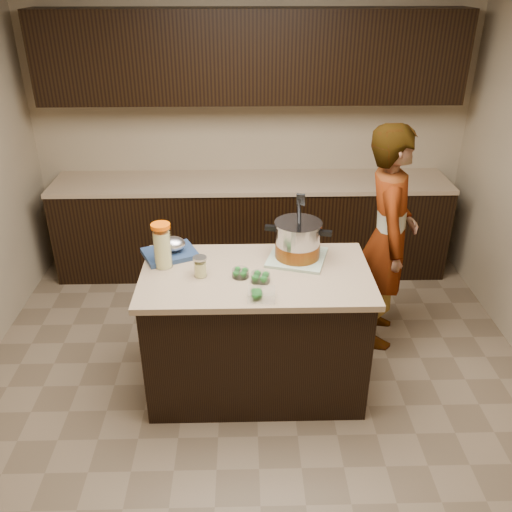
% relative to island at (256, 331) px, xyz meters
% --- Properties ---
extents(ground_plane, '(4.00, 4.00, 0.00)m').
position_rel_island_xyz_m(ground_plane, '(0.00, 0.00, -0.45)').
color(ground_plane, brown).
rests_on(ground_plane, ground).
extents(room_shell, '(4.04, 4.04, 2.72)m').
position_rel_island_xyz_m(room_shell, '(0.00, 0.00, 1.26)').
color(room_shell, tan).
rests_on(room_shell, ground).
extents(back_cabinets, '(3.60, 0.63, 2.33)m').
position_rel_island_xyz_m(back_cabinets, '(0.00, 1.74, 0.49)').
color(back_cabinets, black).
rests_on(back_cabinets, ground).
extents(island, '(1.46, 0.81, 0.90)m').
position_rel_island_xyz_m(island, '(0.00, 0.00, 0.00)').
color(island, black).
rests_on(island, ground).
extents(dish_towel, '(0.45, 0.45, 0.02)m').
position_rel_island_xyz_m(dish_towel, '(0.28, 0.18, 0.46)').
color(dish_towel, '#5F8E63').
rests_on(dish_towel, island).
extents(stock_pot, '(0.43, 0.38, 0.44)m').
position_rel_island_xyz_m(stock_pot, '(0.28, 0.18, 0.57)').
color(stock_pot, '#B7B7BC').
rests_on(stock_pot, dish_towel).
extents(lemonade_pitcher, '(0.14, 0.14, 0.30)m').
position_rel_island_xyz_m(lemonade_pitcher, '(-0.59, 0.10, 0.59)').
color(lemonade_pitcher, '#D3CE81').
rests_on(lemonade_pitcher, island).
extents(mason_jar, '(0.11, 0.11, 0.14)m').
position_rel_island_xyz_m(mason_jar, '(-0.35, -0.03, 0.51)').
color(mason_jar, '#D3CE81').
rests_on(mason_jar, island).
extents(broccoli_tub_left, '(0.13, 0.13, 0.05)m').
position_rel_island_xyz_m(broccoli_tub_left, '(-0.10, -0.05, 0.47)').
color(broccoli_tub_left, silver).
rests_on(broccoli_tub_left, island).
extents(broccoli_tub_right, '(0.14, 0.14, 0.06)m').
position_rel_island_xyz_m(broccoli_tub_right, '(0.02, -0.11, 0.47)').
color(broccoli_tub_right, silver).
rests_on(broccoli_tub_right, island).
extents(broccoli_tub_rect, '(0.17, 0.13, 0.06)m').
position_rel_island_xyz_m(broccoli_tub_rect, '(0.02, -0.31, 0.47)').
color(broccoli_tub_rect, silver).
rests_on(broccoli_tub_rect, island).
extents(blue_tray, '(0.41, 0.38, 0.13)m').
position_rel_island_xyz_m(blue_tray, '(-0.56, 0.25, 0.49)').
color(blue_tray, navy).
rests_on(blue_tray, island).
extents(person, '(0.51, 0.68, 1.70)m').
position_rel_island_xyz_m(person, '(0.98, 0.57, 0.40)').
color(person, gray).
rests_on(person, ground).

